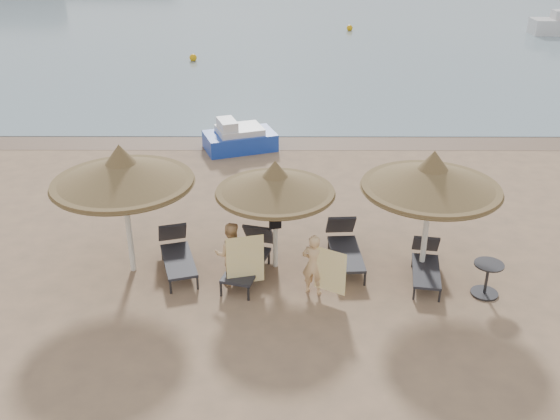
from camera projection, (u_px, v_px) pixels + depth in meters
The scene contains 19 objects.
ground at pixel (300, 285), 14.33m from camera, with size 160.00×160.00×0.00m, color #917052.
wet_sand_strip at pixel (293, 143), 22.75m from camera, with size 200.00×1.60×0.01m, color brown.
palapa_left at pixel (122, 172), 13.79m from camera, with size 3.21×3.21×3.19m.
palapa_center at pixel (275, 184), 14.10m from camera, with size 2.76×2.76×2.74m.
palapa_right at pixel (432, 178), 13.68m from camera, with size 3.13×3.13×3.10m.
lounger_far_left at pixel (177, 252), 14.86m from camera, with size 1.21×2.13×0.91m.
lounger_near_left at pixel (250, 256), 14.66m from camera, with size 1.24×2.24×0.95m.
lounger_near_right at pixel (344, 245), 15.12m from camera, with size 0.82×2.14×0.94m.
lounger_far_right at pixel (426, 263), 14.48m from camera, with size 0.91×1.92×0.83m.
side_table at pixel (487, 280), 13.84m from camera, with size 0.65×0.65×0.79m.
person_left at pixel (230, 249), 14.02m from camera, with size 0.82×0.53×1.79m, color #DDB078.
person_right at pixel (314, 260), 13.68m from camera, with size 0.78×0.51×1.70m, color #DDB078.
towel_left at pixel (245, 260), 13.74m from camera, with size 0.82×0.23×1.18m.
towel_right at pixel (330, 271), 13.51m from camera, with size 0.66×0.39×1.05m.
bag_patterned at pixel (275, 220), 14.71m from camera, with size 0.29×0.19×0.36m.
bag_dark at pixel (275, 221), 14.34m from camera, with size 0.29×0.15×0.39m.
pedal_boat at pixel (239, 138), 21.97m from camera, with size 2.76×2.15×1.13m.
buoy_left at pixel (193, 58), 34.17m from camera, with size 0.41×0.41×0.41m, color orange.
buoy_mid at pixel (350, 28), 42.17m from camera, with size 0.41×0.41×0.41m, color orange.
Camera 1 is at (-0.41, -12.07, 7.92)m, focal length 40.00 mm.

